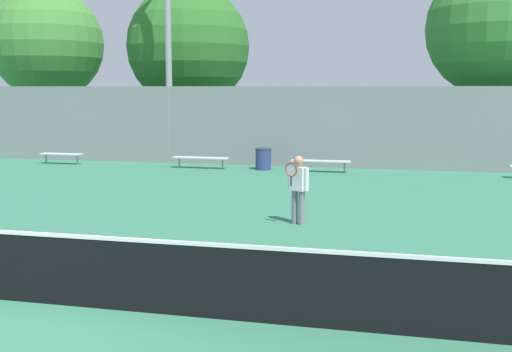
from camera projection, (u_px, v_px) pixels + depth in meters
name	position (u px, v px, depth m)	size (l,w,h in m)	color
ground_plane	(59.00, 305.00, 8.42)	(100.00, 100.00, 0.00)	#337556
tennis_net	(57.00, 269.00, 8.34)	(12.36, 0.09, 1.03)	black
tennis_player	(298.00, 186.00, 13.29)	(0.52, 0.49, 1.54)	slate
bench_courtside_near	(321.00, 161.00, 21.67)	(2.15, 0.40, 0.43)	silver
bench_adjacent_court	(61.00, 154.00, 23.99)	(1.74, 0.40, 0.43)	silver
bench_by_gate	(201.00, 158.00, 22.69)	(2.15, 0.40, 0.43)	silver
trash_bin	(263.00, 159.00, 22.32)	(0.61, 0.61, 0.81)	navy
back_fence	(275.00, 126.00, 23.22)	(26.06, 0.06, 3.09)	gray
tree_green_tall	(188.00, 47.00, 27.70)	(5.66, 5.66, 7.75)	brown
tree_green_broad	(496.00, 28.00, 23.58)	(5.41, 5.41, 8.07)	brown
tree_dark_dense	(47.00, 44.00, 29.56)	(5.51, 5.51, 7.96)	brown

